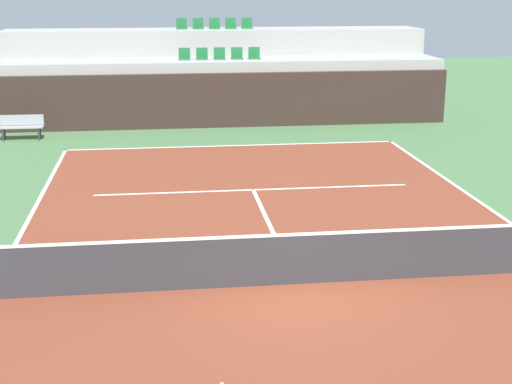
{
  "coord_description": "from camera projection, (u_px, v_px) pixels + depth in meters",
  "views": [
    {
      "loc": [
        -2.35,
        -12.4,
        5.29
      ],
      "look_at": [
        -0.49,
        2.0,
        1.2
      ],
      "focal_mm": 52.53,
      "sensor_mm": 36.0,
      "label": 1
    }
  ],
  "objects": [
    {
      "name": "baseline_far",
      "position": [
        233.0,
        146.0,
        24.96
      ],
      "size": [
        11.0,
        0.1,
        0.0
      ],
      "primitive_type": "cube",
      "color": "white",
      "rests_on": "court_surface"
    },
    {
      "name": "service_line_far",
      "position": [
        253.0,
        190.0,
        19.66
      ],
      "size": [
        8.26,
        0.1,
        0.0
      ],
      "primitive_type": "cube",
      "color": "white",
      "rests_on": "court_surface"
    },
    {
      "name": "player_bench",
      "position": [
        21.0,
        125.0,
        25.84
      ],
      "size": [
        1.5,
        0.4,
        0.85
      ],
      "color": "#99999E",
      "rests_on": "ground_plane"
    },
    {
      "name": "stands_tier_upper",
      "position": [
        215.0,
        70.0,
        31.36
      ],
      "size": [
        17.16,
        2.4,
        3.4
      ],
      "primitive_type": "cube",
      "color": "#9E9E99",
      "rests_on": "ground_plane"
    },
    {
      "name": "tennis_net",
      "position": [
        297.0,
        258.0,
        13.42
      ],
      "size": [
        11.08,
        0.08,
        1.07
      ],
      "color": "black",
      "rests_on": "court_surface"
    },
    {
      "name": "seating_row_lower",
      "position": [
        220.0,
        56.0,
        28.93
      ],
      "size": [
        3.15,
        0.44,
        0.44
      ],
      "color": "#1E6633",
      "rests_on": "stands_tier_lower"
    },
    {
      "name": "seating_row_upper",
      "position": [
        215.0,
        26.0,
        30.95
      ],
      "size": [
        3.15,
        0.44,
        0.44
      ],
      "color": "#1E6633",
      "rests_on": "stands_tier_upper"
    },
    {
      "name": "court_surface",
      "position": [
        297.0,
        284.0,
        13.56
      ],
      "size": [
        11.0,
        24.0,
        0.01
      ],
      "primitive_type": "cube",
      "color": "brown",
      "rests_on": "ground_plane"
    },
    {
      "name": "back_wall",
      "position": [
        223.0,
        100.0,
        27.96
      ],
      "size": [
        17.16,
        0.3,
        2.02
      ],
      "primitive_type": "cube",
      "color": "#33231E",
      "rests_on": "ground_plane"
    },
    {
      "name": "centre_service_line",
      "position": [
        271.0,
        228.0,
        16.61
      ],
      "size": [
        0.1,
        6.4,
        0.0
      ],
      "primitive_type": "cube",
      "color": "white",
      "rests_on": "court_surface"
    },
    {
      "name": "stands_tier_lower",
      "position": [
        220.0,
        90.0,
        29.2
      ],
      "size": [
        17.16,
        2.4,
        2.4
      ],
      "primitive_type": "cube",
      "color": "#9E9E99",
      "rests_on": "ground_plane"
    },
    {
      "name": "ground_plane",
      "position": [
        297.0,
        284.0,
        13.56
      ],
      "size": [
        80.0,
        80.0,
        0.0
      ],
      "primitive_type": "plane",
      "color": "#477042"
    }
  ]
}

